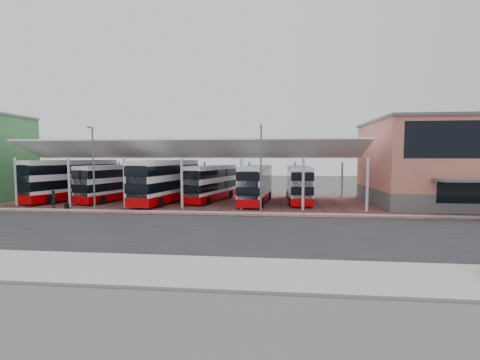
{
  "coord_description": "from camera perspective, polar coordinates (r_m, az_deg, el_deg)",
  "views": [
    {
      "loc": [
        2.98,
        -22.79,
        5.17
      ],
      "look_at": [
        -0.03,
        7.47,
        3.04
      ],
      "focal_mm": 24.0,
      "sensor_mm": 36.0,
      "label": 1
    }
  ],
  "objects": [
    {
      "name": "bus_5",
      "position": [
        37.56,
        10.38,
        -0.75
      ],
      "size": [
        2.54,
        9.97,
        4.11
      ],
      "rotation": [
        0.0,
        0.0,
        -0.0
      ],
      "color": "white",
      "rests_on": "forecourt"
    },
    {
      "name": "yellow_line_near",
      "position": [
        16.87,
        -4.92,
        -13.76
      ],
      "size": [
        120.0,
        0.12,
        0.01
      ],
      "primitive_type": "cube",
      "color": "gold",
      "rests_on": "road"
    },
    {
      "name": "suitcase",
      "position": [
        36.01,
        -28.42,
        -4.16
      ],
      "size": [
        0.35,
        0.25,
        0.59
      ],
      "primitive_type": "cube",
      "color": "black",
      "rests_on": "forecourt"
    },
    {
      "name": "road",
      "position": [
        22.59,
        -2.08,
        -9.2
      ],
      "size": [
        120.0,
        14.0,
        0.02
      ],
      "primitive_type": "cube",
      "color": "black",
      "rests_on": "ground"
    },
    {
      "name": "bus_1",
      "position": [
        41.32,
        -21.34,
        -0.46
      ],
      "size": [
        5.06,
        10.48,
        4.22
      ],
      "rotation": [
        0.0,
        0.0,
        -0.28
      ],
      "color": "white",
      "rests_on": "forecourt"
    },
    {
      "name": "forecourt",
      "position": [
        36.17,
        4.08,
        -4.18
      ],
      "size": [
        72.0,
        16.0,
        0.06
      ],
      "primitive_type": "cube",
      "color": "brown",
      "rests_on": "ground"
    },
    {
      "name": "bus_4",
      "position": [
        36.09,
        2.87,
        -0.81
      ],
      "size": [
        3.48,
        10.39,
        4.2
      ],
      "rotation": [
        0.0,
        0.0,
        -0.11
      ],
      "color": "white",
      "rests_on": "forecourt"
    },
    {
      "name": "bus_3",
      "position": [
        38.3,
        -5.1,
        -0.56
      ],
      "size": [
        4.88,
        10.39,
        4.17
      ],
      "rotation": [
        0.0,
        0.0,
        -0.26
      ],
      "color": "white",
      "rests_on": "forecourt"
    },
    {
      "name": "canopy",
      "position": [
        37.82,
        -8.09,
        4.91
      ],
      "size": [
        37.0,
        11.63,
        7.07
      ],
      "color": "silver",
      "rests_on": "ground"
    },
    {
      "name": "bus_0",
      "position": [
        43.81,
        -27.71,
        -0.01
      ],
      "size": [
        6.39,
        11.95,
        4.83
      ],
      "rotation": [
        0.0,
        0.0,
        -0.33
      ],
      "color": "white",
      "rests_on": "forecourt"
    },
    {
      "name": "yellow_line_far",
      "position": [
        17.16,
        -4.73,
        -13.46
      ],
      "size": [
        120.0,
        0.12,
        0.01
      ],
      "primitive_type": "cube",
      "color": "gold",
      "rests_on": "road"
    },
    {
      "name": "lamp_east",
      "position": [
        29.09,
        3.75,
        2.4
      ],
      "size": [
        0.16,
        0.9,
        8.07
      ],
      "color": "slate",
      "rests_on": "ground"
    },
    {
      "name": "terminal",
      "position": [
        41.82,
        34.32,
        2.61
      ],
      "size": [
        18.4,
        14.4,
        9.25
      ],
      "color": "#5B5957",
      "rests_on": "ground"
    },
    {
      "name": "north_kerb",
      "position": [
        29.59,
        -0.19,
        -5.92
      ],
      "size": [
        120.0,
        0.8,
        0.14
      ],
      "primitive_type": "cube",
      "color": "gray",
      "rests_on": "ground"
    },
    {
      "name": "lamp_west",
      "position": [
        33.67,
        -24.63,
        2.26
      ],
      "size": [
        0.16,
        0.9,
        8.07
      ],
      "color": "slate",
      "rests_on": "ground"
    },
    {
      "name": "bus_2",
      "position": [
        37.6,
        -12.96,
        -0.24
      ],
      "size": [
        4.87,
        11.99,
        4.82
      ],
      "rotation": [
        0.0,
        0.0,
        -0.19
      ],
      "color": "white",
      "rests_on": "forecourt"
    },
    {
      "name": "pedestrian",
      "position": [
        37.24,
        -30.17,
        -3.0
      ],
      "size": [
        0.57,
        0.75,
        1.85
      ],
      "primitive_type": "imported",
      "rotation": [
        0.0,
        0.0,
        1.78
      ],
      "color": "black",
      "rests_on": "forecourt"
    },
    {
      "name": "ground",
      "position": [
        23.56,
        -1.75,
        -8.67
      ],
      "size": [
        140.0,
        140.0,
        0.0
      ],
      "primitive_type": "plane",
      "color": "#41433F"
    },
    {
      "name": "sidewalk",
      "position": [
        15.0,
        -6.38,
        -15.89
      ],
      "size": [
        120.0,
        4.0,
        0.14
      ],
      "primitive_type": "cube",
      "color": "gray",
      "rests_on": "ground"
    }
  ]
}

